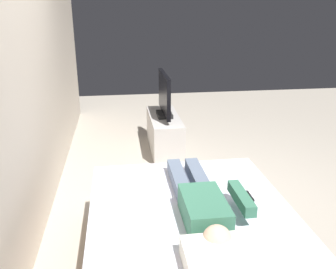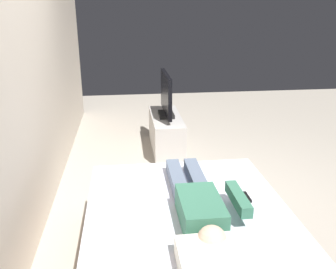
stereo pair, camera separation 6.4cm
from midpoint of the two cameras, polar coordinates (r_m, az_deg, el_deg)
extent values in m
plane|color=#ADA393|center=(3.81, 4.07, -11.01)|extent=(10.00, 10.00, 0.00)
cube|color=beige|center=(3.72, -20.71, 10.09)|extent=(6.40, 0.10, 2.80)
cube|color=brown|center=(2.86, 3.12, -19.06)|extent=(1.91, 1.55, 0.30)
cube|color=white|center=(2.70, 3.23, -14.59)|extent=(1.83, 1.47, 0.24)
cube|color=silver|center=(2.10, 6.88, -20.11)|extent=(0.48, 0.34, 0.12)
cube|color=#387056|center=(2.52, 4.93, -11.78)|extent=(0.48, 0.28, 0.18)
sphere|color=beige|center=(2.25, 6.85, -16.10)|extent=(0.18, 0.18, 0.18)
cube|color=slate|center=(3.01, 4.13, -6.93)|extent=(0.60, 0.11, 0.11)
cube|color=slate|center=(2.98, 1.10, -7.14)|extent=(0.60, 0.11, 0.11)
cube|color=#387056|center=(2.62, 10.74, -9.75)|extent=(0.40, 0.08, 0.08)
cube|color=black|center=(2.90, 11.87, -9.47)|extent=(0.15, 0.04, 0.02)
cube|color=#B7B2AD|center=(5.07, -0.93, 0.20)|extent=(1.10, 0.40, 0.50)
cube|color=black|center=(4.99, -0.94, 3.18)|extent=(0.32, 0.20, 0.05)
cube|color=black|center=(4.91, -0.96, 6.49)|extent=(0.88, 0.05, 0.54)
camera|label=1|loc=(0.03, -90.50, -0.18)|focal=38.80mm
camera|label=2|loc=(0.03, 89.50, 0.18)|focal=38.80mm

